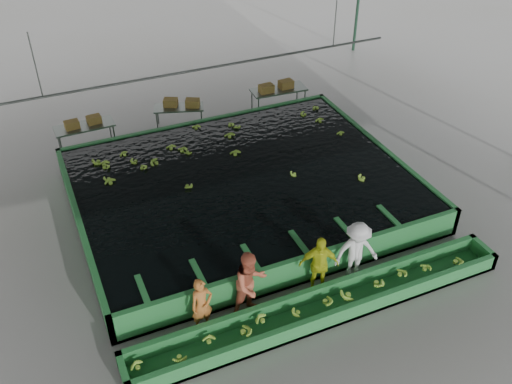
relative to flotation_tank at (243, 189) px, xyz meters
name	(u,v)px	position (x,y,z in m)	size (l,w,h in m)	color
ground	(263,229)	(0.00, -1.50, -0.45)	(80.00, 80.00, 0.00)	slate
shed_roof	(264,70)	(0.00, -1.50, 4.55)	(20.00, 22.00, 0.04)	gray
shed_posts	(264,157)	(0.00, -1.50, 2.05)	(20.00, 22.00, 5.00)	#20432E
flotation_tank	(243,189)	(0.00, 0.00, 0.00)	(10.00, 8.00, 0.90)	#267335
tank_water	(243,178)	(0.00, 0.00, 0.40)	(9.70, 7.70, 0.00)	black
sorting_trough	(324,307)	(0.00, -5.10, -0.20)	(10.00, 1.00, 0.50)	#267335
cableway_rail	(201,69)	(0.00, 3.50, 2.55)	(0.08, 0.08, 14.00)	#59605B
rail_hanger_left	(35,66)	(-5.00, 3.50, 3.55)	(0.04, 0.04, 2.00)	#59605B
rail_hanger_right	(335,18)	(5.00, 3.50, 3.55)	(0.04, 0.04, 2.00)	#59605B
worker_a	(202,305)	(-2.84, -4.30, 0.30)	(0.55, 0.36, 1.50)	#C16D2D
worker_b	(250,284)	(-1.60, -4.30, 0.49)	(0.91, 0.71, 1.87)	#BF5A3D
worker_c	(319,265)	(0.26, -4.30, 0.41)	(1.01, 0.42, 1.72)	#C1CD1B
worker_d	(356,252)	(1.36, -4.30, 0.44)	(1.16, 0.67, 1.79)	silver
packing_table_left	(86,137)	(-3.85, 5.14, 0.01)	(2.04, 0.82, 0.93)	#59605B
packing_table_mid	(180,117)	(-0.36, 5.33, -0.03)	(1.83, 0.73, 0.83)	#59605B
packing_table_right	(278,100)	(3.58, 4.94, 0.04)	(2.15, 0.86, 0.98)	#59605B
box_stack_left	(84,125)	(-3.86, 5.15, 0.48)	(1.25, 0.35, 0.27)	brown
box_stack_mid	(182,106)	(-0.23, 5.34, 0.38)	(1.34, 0.37, 0.29)	brown
box_stack_right	(276,90)	(3.45, 4.89, 0.53)	(1.40, 0.39, 0.30)	brown
floating_bananas	(233,165)	(0.00, 0.80, 0.40)	(8.35, 5.69, 0.11)	#88BE36
trough_bananas	(324,302)	(0.00, -5.10, -0.05)	(9.08, 0.61, 0.12)	#88BE36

